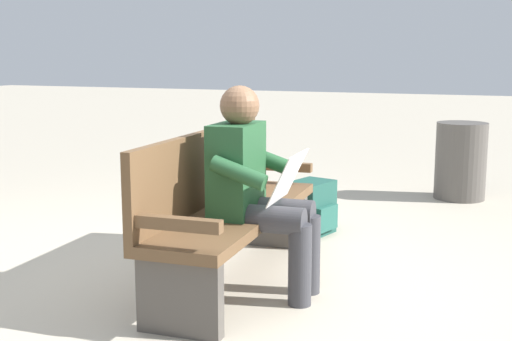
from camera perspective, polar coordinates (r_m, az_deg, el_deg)
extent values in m
plane|color=#B7AD99|center=(4.05, -1.63, -9.51)|extent=(40.00, 40.00, 0.00)
cube|color=brown|center=(3.93, -1.66, -3.73)|extent=(1.83, 0.60, 0.06)
cube|color=brown|center=(3.96, -4.60, 0.11)|extent=(1.80, 0.17, 0.45)
cube|color=brown|center=(4.69, 1.93, 0.37)|extent=(0.09, 0.48, 0.06)
cube|color=brown|center=(3.14, -7.08, -4.50)|extent=(0.09, 0.48, 0.06)
cube|color=#4C4742|center=(4.72, 1.73, -4.22)|extent=(0.11, 0.44, 0.39)
cube|color=#4C4742|center=(3.29, -6.55, -10.63)|extent=(0.11, 0.44, 0.39)
cube|color=#23512D|center=(3.74, -1.67, 0.09)|extent=(0.41, 0.25, 0.52)
sphere|color=brown|center=(3.68, -1.41, 5.58)|extent=(0.22, 0.22, 0.22)
cylinder|color=#38383D|center=(3.81, 1.84, -3.47)|extent=(0.18, 0.43, 0.15)
cylinder|color=#38383D|center=(3.63, 0.92, -4.17)|extent=(0.18, 0.43, 0.15)
cylinder|color=#38383D|center=(3.83, 4.55, -7.17)|extent=(0.13, 0.13, 0.45)
cylinder|color=#38383D|center=(3.64, 3.77, -8.06)|extent=(0.13, 0.13, 0.45)
cylinder|color=#23512D|center=(3.92, 0.91, 0.95)|extent=(0.11, 0.32, 0.18)
cylinder|color=#23512D|center=(3.48, -1.50, -0.22)|extent=(0.11, 0.32, 0.18)
cube|color=silver|center=(3.65, 2.75, -0.57)|extent=(0.41, 0.16, 0.27)
cube|color=#1E4C42|center=(5.07, 4.70, -3.18)|extent=(0.40, 0.33, 0.41)
cube|color=#23574C|center=(5.00, 6.10, -4.09)|extent=(0.24, 0.10, 0.18)
cylinder|color=#514C47|center=(6.55, 17.09, 0.79)|extent=(0.47, 0.47, 0.72)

